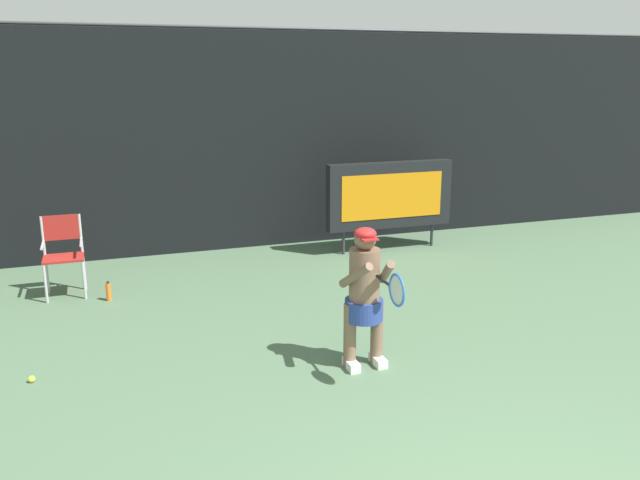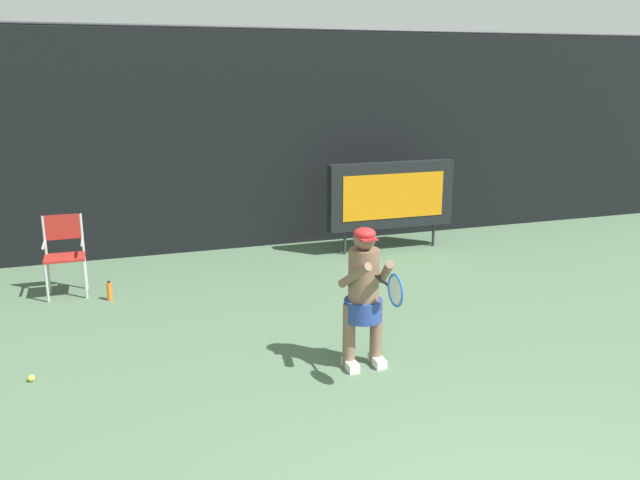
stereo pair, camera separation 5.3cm
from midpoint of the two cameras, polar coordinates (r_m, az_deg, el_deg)
The scene contains 7 objects.
backdrop_screen at distance 11.03m, azimuth -7.14°, elevation 8.54°, with size 18.00×0.12×3.66m.
scoreboard at distance 10.92m, azimuth 6.01°, elevation 3.94°, with size 2.20×0.21×1.50m.
umpire_chair at distance 9.39m, azimuth -21.79°, elevation -0.88°, with size 0.52×0.44×1.08m.
water_bottle at distance 9.08m, azimuth -18.23°, elevation -4.34°, with size 0.07×0.07×0.27m.
tennis_player at distance 6.57m, azimuth 3.71°, elevation -4.61°, with size 0.53×0.60×1.47m.
tennis_racket at distance 5.98m, azimuth 6.41°, elevation -4.33°, with size 0.03×0.60×0.31m.
tennis_ball_loose at distance 7.10m, azimuth -24.19°, elevation -11.08°, with size 0.07×0.07×0.07m.
Camera 1 is at (-2.32, -2.22, 2.97)m, focal length 36.45 mm.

